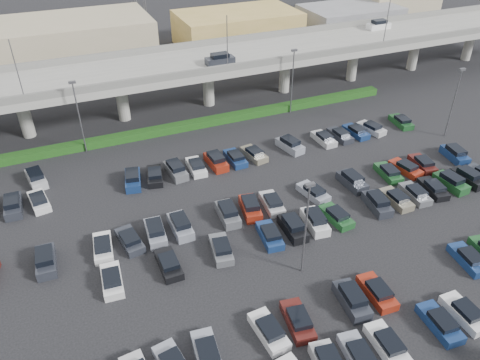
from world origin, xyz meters
The scene contains 6 objects.
ground centered at (0.00, 0.00, 0.00)m, with size 280.00×280.00×0.00m, color black.
overpass centered at (-0.17, 32.01, 6.97)m, with size 150.00×13.00×15.80m.
hedge centered at (0.00, 25.00, 0.55)m, with size 66.00×1.60×1.10m, color #113B11.
parked_cars centered at (-0.16, -3.26, 0.62)m, with size 63.07×41.66×1.67m.
light_poles centered at (-4.13, 2.00, 6.24)m, with size 66.90×48.38×10.30m.
distant_buildings centered at (12.38, 61.81, 3.74)m, with size 138.00×24.00×9.00m.
Camera 1 is at (-18.50, -36.01, 32.64)m, focal length 35.00 mm.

